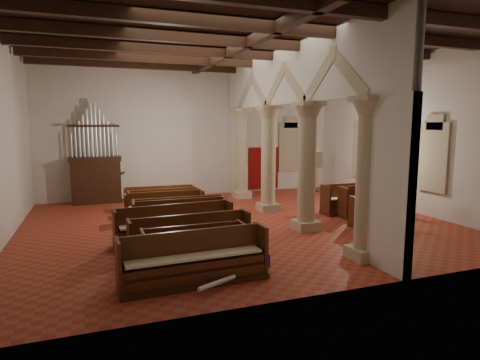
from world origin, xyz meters
name	(u,v)px	position (x,y,z in m)	size (l,w,h in m)	color
floor	(238,223)	(0.00, 0.00, 0.00)	(14.00, 14.00, 0.00)	#9D3822
ceiling	(238,42)	(0.00, 0.00, 6.00)	(14.00, 14.00, 0.00)	black
wall_back	(195,132)	(0.00, 6.00, 3.00)	(14.00, 0.02, 6.00)	beige
wall_front	(342,145)	(0.00, -6.00, 3.00)	(14.00, 0.02, 6.00)	beige
wall_right	(406,134)	(7.00, 0.00, 3.00)	(0.02, 12.00, 6.00)	beige
ceiling_beams	(238,48)	(0.00, 0.00, 5.82)	(13.80, 11.80, 0.30)	#361E11
arcade	(287,119)	(1.80, 0.00, 3.56)	(0.90, 11.90, 6.00)	tan
window_right_a	(434,157)	(6.98, -1.50, 2.20)	(0.03, 1.00, 2.20)	#33735D
window_right_b	(364,150)	(6.98, 2.50, 2.20)	(0.03, 1.00, 2.20)	#33735D
window_back	(290,147)	(5.00, 5.98, 2.20)	(1.00, 0.03, 2.20)	#33735D
pipe_organ	(96,171)	(-4.50, 5.50, 1.37)	(2.10, 0.85, 4.40)	#361E11
lectern	(117,189)	(-3.67, 5.49, 0.55)	(0.66, 0.70, 1.34)	#3D2213
dossal_curtain	(263,168)	(3.50, 5.92, 1.17)	(1.80, 0.07, 2.17)	maroon
processional_banner	(317,177)	(5.90, 4.69, 0.77)	(0.48, 0.61, 2.16)	#361E11
hymnal_box_a	(262,260)	(-0.97, -4.39, 0.26)	(0.31, 0.25, 0.31)	#162A97
hymnal_box_b	(218,234)	(-1.26, -1.82, 0.24)	(0.27, 0.22, 0.27)	navy
hymnal_box_c	(196,229)	(-1.76, -1.19, 0.26)	(0.32, 0.26, 0.32)	navy
tube_heater_a	(217,283)	(-2.27, -5.09, 0.16)	(0.10, 0.10, 0.97)	white
tube_heater_b	(239,259)	(-1.36, -3.87, 0.16)	(0.10, 0.10, 0.98)	white
nave_pew_0	(195,267)	(-2.61, -4.58, 0.38)	(3.23, 0.88, 1.14)	#361E11
nave_pew_1	(194,253)	(-2.37, -3.53, 0.33)	(2.48, 0.66, 0.98)	#361E11
nave_pew_2	(191,242)	(-2.27, -2.73, 0.35)	(3.18, 0.82, 1.06)	#361E11
nave_pew_3	(175,230)	(-2.44, -1.46, 0.36)	(3.43, 0.96, 1.10)	#361E11
nave_pew_4	(181,222)	(-2.08, -0.49, 0.35)	(2.92, 0.76, 1.05)	#361E11
nave_pew_5	(180,218)	(-1.95, 0.17, 0.33)	(3.04, 0.72, 0.99)	#361E11
nave_pew_6	(165,211)	(-2.27, 1.26, 0.34)	(2.74, 0.69, 1.03)	#361E11
nave_pew_7	(164,207)	(-2.16, 2.16, 0.32)	(2.63, 0.67, 0.97)	#361E11
nave_pew_8	(160,203)	(-2.20, 3.01, 0.32)	(2.71, 0.77, 0.96)	#361E11
aisle_pew_0	(378,215)	(4.34, -1.86, 0.35)	(1.96, 0.70, 1.03)	#361E11
aisle_pew_1	(369,206)	(4.88, -0.68, 0.39)	(2.26, 0.90, 1.15)	#361E11
aisle_pew_2	(347,203)	(4.45, 0.09, 0.38)	(1.97, 0.79, 1.12)	#361E11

